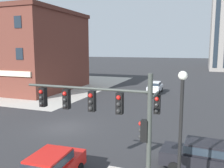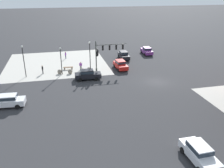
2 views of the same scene
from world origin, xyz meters
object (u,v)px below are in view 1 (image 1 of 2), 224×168
object	(u,v)px
traffic_signal_main	(115,118)
street_lamp_corner_near	(181,125)
car_parked_curb	(155,87)
car_main_southbound_far	(50,168)
car_cross_eastbound	(204,155)

from	to	relation	value
traffic_signal_main	street_lamp_corner_near	distance (m)	2.72
traffic_signal_main	car_parked_curb	bearing A→B (deg)	96.80
car_main_southbound_far	car_cross_eastbound	xyz separation A→B (m)	(6.90, 4.10, 0.00)
traffic_signal_main	car_main_southbound_far	world-z (taller)	traffic_signal_main
traffic_signal_main	car_main_southbound_far	size ratio (longest dim) A/B	1.34
car_parked_curb	car_cross_eastbound	bearing A→B (deg)	-73.20
street_lamp_corner_near	car_main_southbound_far	world-z (taller)	street_lamp_corner_near
traffic_signal_main	car_cross_eastbound	xyz separation A→B (m)	(3.71, 3.78, -2.75)
street_lamp_corner_near	car_parked_curb	world-z (taller)	street_lamp_corner_near
street_lamp_corner_near	car_cross_eastbound	size ratio (longest dim) A/B	1.28
street_lamp_corner_near	car_main_southbound_far	distance (m)	6.49
car_main_southbound_far	street_lamp_corner_near	bearing A→B (deg)	5.82
car_main_southbound_far	car_parked_curb	bearing A→B (deg)	89.94
street_lamp_corner_near	car_cross_eastbound	world-z (taller)	street_lamp_corner_near
street_lamp_corner_near	car_parked_curb	distance (m)	27.04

